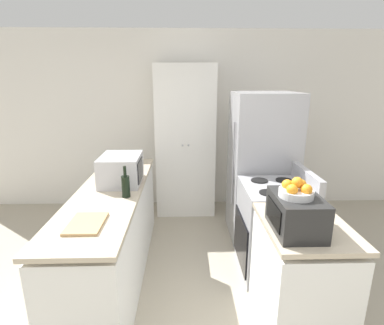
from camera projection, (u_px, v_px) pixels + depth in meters
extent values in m
cube|color=silver|center=(189.00, 122.00, 4.51)|extent=(7.00, 0.06, 2.60)
cube|color=silver|center=(113.00, 236.00, 2.97)|extent=(0.58, 2.21, 0.84)
cube|color=#B7A88E|center=(110.00, 191.00, 2.84)|extent=(0.60, 2.25, 0.04)
cube|color=silver|center=(299.00, 281.00, 2.30)|extent=(0.58, 0.77, 0.84)
cube|color=#B7A88E|center=(305.00, 226.00, 2.17)|extent=(0.60, 0.78, 0.04)
cube|color=white|center=(185.00, 141.00, 4.28)|extent=(0.83, 0.51, 2.12)
sphere|color=#B2B2B7|center=(183.00, 145.00, 4.03)|extent=(0.03, 0.03, 0.03)
sphere|color=#B2B2B7|center=(189.00, 145.00, 4.03)|extent=(0.03, 0.03, 0.03)
cube|color=#9E9EA3|center=(273.00, 229.00, 3.03)|extent=(0.64, 0.71, 0.91)
cube|color=black|center=(241.00, 240.00, 3.05)|extent=(0.02, 0.62, 0.50)
cube|color=#9E9EA3|center=(307.00, 179.00, 2.89)|extent=(0.06, 0.67, 0.16)
cylinder|color=black|center=(268.00, 193.00, 2.74)|extent=(0.17, 0.17, 0.01)
cylinder|color=black|center=(259.00, 180.00, 3.07)|extent=(0.17, 0.17, 0.01)
cylinder|color=black|center=(296.00, 192.00, 2.74)|extent=(0.17, 0.17, 0.01)
cylinder|color=black|center=(284.00, 180.00, 3.07)|extent=(0.17, 0.17, 0.01)
cube|color=#A3A3A8|center=(261.00, 167.00, 3.65)|extent=(0.73, 0.74, 1.78)
cylinder|color=gray|center=(233.00, 165.00, 3.42)|extent=(0.02, 0.02, 0.98)
cube|color=#B2B2B7|center=(121.00, 169.00, 2.98)|extent=(0.38, 0.48, 0.28)
cube|color=black|center=(140.00, 170.00, 2.95)|extent=(0.01, 0.30, 0.20)
cylinder|color=black|center=(126.00, 187.00, 2.63)|extent=(0.07, 0.07, 0.19)
cylinder|color=black|center=(125.00, 171.00, 2.59)|extent=(0.03, 0.03, 0.09)
cube|color=black|center=(296.00, 214.00, 2.04)|extent=(0.30, 0.43, 0.26)
cube|color=black|center=(274.00, 214.00, 2.03)|extent=(0.01, 0.30, 0.15)
cylinder|color=silver|center=(296.00, 193.00, 1.98)|extent=(0.23, 0.23, 0.05)
sphere|color=orange|center=(301.00, 185.00, 2.02)|extent=(0.07, 0.07, 0.07)
sphere|color=orange|center=(287.00, 185.00, 2.02)|extent=(0.07, 0.07, 0.07)
sphere|color=orange|center=(292.00, 190.00, 1.92)|extent=(0.07, 0.07, 0.07)
sphere|color=orange|center=(307.00, 190.00, 1.93)|extent=(0.07, 0.07, 0.07)
sphere|color=orange|center=(297.00, 182.00, 1.96)|extent=(0.07, 0.07, 0.07)
cube|color=tan|center=(86.00, 224.00, 2.15)|extent=(0.24, 0.34, 0.02)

